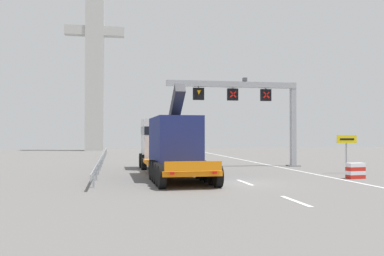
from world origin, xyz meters
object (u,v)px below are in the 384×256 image
at_px(exit_sign_yellow, 347,145).
at_px(overhead_lane_gantry, 251,99).
at_px(heavy_haul_truck_orange, 168,143).
at_px(crash_barrier_striped, 355,171).
at_px(bridge_pylon_distant, 95,52).

bearing_deg(exit_sign_yellow, overhead_lane_gantry, 124.13).
height_order(heavy_haul_truck_orange, crash_barrier_striped, heavy_haul_truck_orange).
distance_m(exit_sign_yellow, crash_barrier_striped, 3.58).
xyz_separation_m(heavy_haul_truck_orange, exit_sign_yellow, (11.47, -1.88, -0.11)).
relative_size(heavy_haul_truck_orange, bridge_pylon_distant, 0.47).
height_order(overhead_lane_gantry, crash_barrier_striped, overhead_lane_gantry).
height_order(overhead_lane_gantry, heavy_haul_truck_orange, overhead_lane_gantry).
height_order(exit_sign_yellow, bridge_pylon_distant, bridge_pylon_distant).
relative_size(overhead_lane_gantry, exit_sign_yellow, 4.28).
distance_m(overhead_lane_gantry, exit_sign_yellow, 8.49).
bearing_deg(heavy_haul_truck_orange, crash_barrier_striped, -25.70).
distance_m(heavy_haul_truck_orange, exit_sign_yellow, 11.63).
height_order(crash_barrier_striped, bridge_pylon_distant, bridge_pylon_distant).
bearing_deg(heavy_haul_truck_orange, exit_sign_yellow, -9.30).
xyz_separation_m(exit_sign_yellow, crash_barrier_striped, (-1.26, -3.03, -1.43)).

